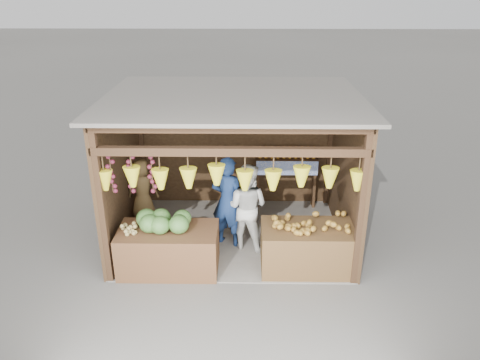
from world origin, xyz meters
name	(u,v)px	position (x,y,z in m)	size (l,w,h in m)	color
ground	(234,236)	(0.00, 0.00, 0.00)	(80.00, 80.00, 0.00)	#514F49
stall_structure	(232,153)	(-0.03, -0.04, 1.67)	(4.30, 3.30, 2.66)	slate
back_shelf	(286,168)	(1.05, 1.28, 0.87)	(1.25, 0.32, 1.32)	#382314
counter_left	(169,250)	(-1.04, -1.10, 0.37)	(1.60, 0.85, 0.73)	#4E311A
counter_right	(307,248)	(1.23, -1.05, 0.38)	(1.51, 0.85, 0.76)	#4F371A
stool	(146,224)	(-1.68, 0.13, 0.17)	(0.35, 0.35, 0.33)	black
man_standing	(228,202)	(-0.10, -0.28, 0.84)	(0.61, 0.40, 1.68)	navy
woman_standing	(247,206)	(0.24, -0.35, 0.79)	(0.77, 0.60, 1.58)	silver
vendor_seated	(142,189)	(-1.68, 0.13, 0.90)	(0.56, 0.36, 1.14)	brown
melon_pile	(165,220)	(-1.08, -1.05, 0.89)	(1.00, 0.50, 0.32)	#194A13
tanfruit_pile	(129,228)	(-1.64, -1.15, 0.80)	(0.34, 0.40, 0.13)	olive
mango_pile	(310,222)	(1.25, -1.05, 0.87)	(1.40, 0.64, 0.22)	#B54018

